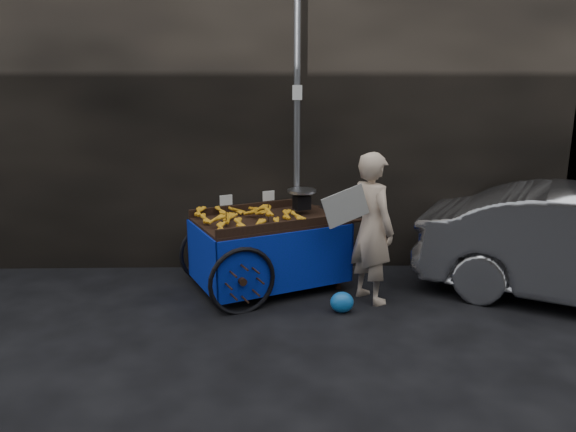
{
  "coord_description": "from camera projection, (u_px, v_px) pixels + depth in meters",
  "views": [
    {
      "loc": [
        0.03,
        -5.84,
        2.64
      ],
      "look_at": [
        0.17,
        0.5,
        1.01
      ],
      "focal_mm": 35.0,
      "sensor_mm": 36.0,
      "label": 1
    }
  ],
  "objects": [
    {
      "name": "vendor",
      "position": [
        372.0,
        228.0,
        6.51
      ],
      "size": [
        0.97,
        0.78,
        1.78
      ],
      "rotation": [
        0.0,
        0.0,
        2.12
      ],
      "color": "beige",
      "rests_on": "ground"
    },
    {
      "name": "street_pole",
      "position": [
        297.0,
        124.0,
        7.08
      ],
      "size": [
        0.12,
        0.1,
        4.0
      ],
      "color": "slate",
      "rests_on": "ground"
    },
    {
      "name": "plastic_bag",
      "position": [
        342.0,
        302.0,
        6.34
      ],
      "size": [
        0.27,
        0.21,
        0.24
      ],
      "primitive_type": "ellipsoid",
      "color": "blue",
      "rests_on": "ground"
    },
    {
      "name": "banana_cart",
      "position": [
        265.0,
        227.0,
        6.9
      ],
      "size": [
        2.61,
        1.96,
        1.3
      ],
      "rotation": [
        0.0,
        0.0,
        0.43
      ],
      "color": "black",
      "rests_on": "ground"
    },
    {
      "name": "building_wall",
      "position": [
        300.0,
        82.0,
        8.22
      ],
      "size": [
        13.5,
        2.0,
        5.0
      ],
      "color": "black",
      "rests_on": "ground"
    },
    {
      "name": "ground",
      "position": [
        274.0,
        314.0,
        6.32
      ],
      "size": [
        80.0,
        80.0,
        0.0
      ],
      "primitive_type": "plane",
      "color": "black",
      "rests_on": "ground"
    }
  ]
}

